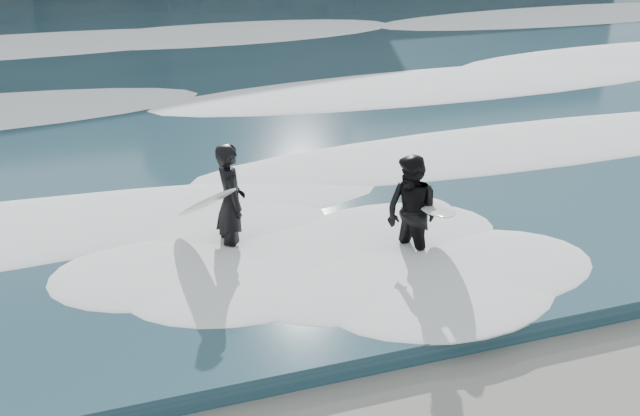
{
  "coord_description": "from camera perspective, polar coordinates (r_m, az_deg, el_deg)",
  "views": [
    {
      "loc": [
        -3.32,
        -4.89,
        5.92
      ],
      "look_at": [
        0.68,
        6.23,
        1.0
      ],
      "focal_mm": 45.0,
      "sensor_mm": 36.0,
      "label": 1
    }
  ],
  "objects": [
    {
      "name": "foam_far",
      "position": [
        30.56,
        -13.52,
        11.69
      ],
      "size": [
        60.0,
        4.8,
        0.3
      ],
      "primitive_type": "ellipsoid",
      "color": "white",
      "rests_on": "sea"
    },
    {
      "name": "foam_mid",
      "position": [
        21.85,
        -10.5,
        7.65
      ],
      "size": [
        60.0,
        4.0,
        0.24
      ],
      "primitive_type": "ellipsoid",
      "color": "white",
      "rests_on": "sea"
    },
    {
      "name": "foam_near",
      "position": [
        15.31,
        -5.92,
        1.35
      ],
      "size": [
        60.0,
        3.2,
        0.2
      ],
      "primitive_type": "ellipsoid",
      "color": "white",
      "rests_on": "sea"
    },
    {
      "name": "surfer_right",
      "position": [
        12.73,
        6.66,
        -0.43
      ],
      "size": [
        1.51,
        2.03,
        1.93
      ],
      "color": "black",
      "rests_on": "ground"
    },
    {
      "name": "surfer_left",
      "position": [
        13.04,
        -6.57,
        0.35
      ],
      "size": [
        1.17,
        1.76,
        2.01
      ],
      "color": "black",
      "rests_on": "ground"
    },
    {
      "name": "sea",
      "position": [
        34.53,
        -14.33,
        12.31
      ],
      "size": [
        90.0,
        52.0,
        0.3
      ],
      "primitive_type": "cube",
      "color": "#224250",
      "rests_on": "ground"
    }
  ]
}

